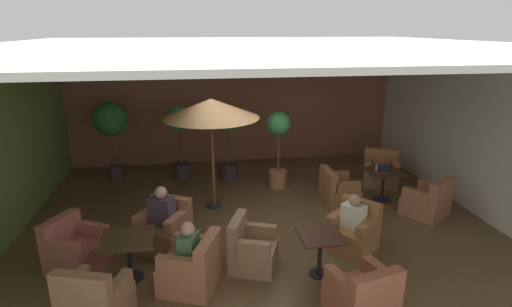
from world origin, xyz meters
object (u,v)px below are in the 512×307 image
armchair_front_left_north (428,202)px  potted_tree_mid_left (180,131)px  armchair_front_right_south (362,297)px  potted_tree_right_corner (227,132)px  armchair_mid_center_west (76,250)px  patron_with_friend (188,244)px  armchair_front_right_east (251,250)px  cafe_table_front_right (320,244)px  armchair_mid_center_east (192,268)px  potted_tree_left_corner (278,141)px  armchair_front_right_north (353,232)px  armchair_mid_center_south (165,230)px  armchair_mid_center_north (95,302)px  patio_umbrella_tall_red (211,109)px  potted_tree_mid_right (110,123)px  armchair_front_left_south (338,191)px  cafe_table_mid_center (128,246)px  patron_blue_shirt (162,208)px  patron_by_window (354,214)px  open_laptop (383,170)px  iced_drink_cup (377,167)px  cafe_table_front_left (383,178)px  armchair_front_left_east (380,172)px

armchair_front_left_north → potted_tree_mid_left: potted_tree_mid_left is taller
armchair_front_right_south → potted_tree_right_corner: (-1.25, 5.65, 0.89)m
armchair_mid_center_west → patron_with_friend: 2.04m
armchair_front_right_east → patron_with_friend: size_ratio=1.47×
cafe_table_front_right → armchair_mid_center_east: size_ratio=0.68×
armchair_front_right_east → potted_tree_left_corner: potted_tree_left_corner is taller
armchair_front_left_north → potted_tree_left_corner: size_ratio=0.58×
armchair_front_right_north → armchair_mid_center_south: size_ratio=0.97×
armchair_mid_center_north → patron_with_friend: size_ratio=1.52×
patio_umbrella_tall_red → potted_tree_mid_right: bearing=137.9°
armchair_front_left_south → patron_with_friend: (-3.25, -2.58, 0.42)m
armchair_front_right_north → cafe_table_mid_center: bearing=-175.0°
potted_tree_mid_left → potted_tree_left_corner: bearing=-22.8°
armchair_front_left_south → armchair_front_right_east: 3.17m
patron_blue_shirt → cafe_table_front_right: bearing=-26.7°
patron_by_window → open_laptop: size_ratio=1.77×
cafe_table_mid_center → patron_with_friend: size_ratio=1.31×
cafe_table_front_right → iced_drink_cup: bearing=51.3°
cafe_table_front_right → patio_umbrella_tall_red: (-1.48, 2.82, 1.62)m
cafe_table_mid_center → patron_by_window: 3.74m
armchair_mid_center_west → open_laptop: size_ratio=3.04×
armchair_front_right_south → armchair_mid_center_south: 3.55m
cafe_table_front_left → patio_umbrella_tall_red: size_ratio=0.34×
cafe_table_front_left → armchair_front_right_east: (-3.32, -2.22, -0.22)m
armchair_front_left_east → potted_tree_left_corner: potted_tree_left_corner is taller
armchair_mid_center_north → armchair_front_right_east: bearing=24.1°
armchair_front_right_east → armchair_front_right_south: armchair_front_right_east is taller
armchair_front_left_south → patron_with_friend: patron_with_friend is taller
armchair_mid_center_south → patron_with_friend: 1.37m
patron_with_friend → cafe_table_front_right: bearing=-0.6°
patron_with_friend → armchair_mid_center_west: bearing=155.6°
cafe_table_front_left → armchair_front_right_east: armchair_front_right_east is taller
potted_tree_mid_left → patron_blue_shirt: size_ratio=2.68×
armchair_front_left_south → potted_tree_mid_right: 5.77m
patron_blue_shirt → armchair_front_left_north: bearing=5.2°
armchair_mid_center_south → iced_drink_cup: armchair_mid_center_south is taller
armchair_front_right_east → patron_with_friend: patron_with_friend is taller
armchair_front_left_north → potted_tree_mid_left: size_ratio=0.57×
cafe_table_front_left → open_laptop: size_ratio=2.33×
armchair_front_left_south → potted_tree_mid_left: 4.18m
armchair_front_right_north → potted_tree_mid_left: (-3.02, 4.08, 0.94)m
armchair_front_right_south → armchair_mid_center_west: 4.50m
armchair_front_left_south → patio_umbrella_tall_red: size_ratio=0.34×
patron_with_friend → cafe_table_front_left: bearing=31.0°
armchair_mid_center_east → patron_blue_shirt: size_ratio=1.45×
armchair_mid_center_south → patron_with_friend: bearing=-71.1°
potted_tree_mid_right → patron_blue_shirt: potted_tree_mid_right is taller
armchair_front_right_south → potted_tree_mid_right: 7.41m
cafe_table_front_left → open_laptop: open_laptop is taller
patron_by_window → armchair_front_right_north: bearing=40.0°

